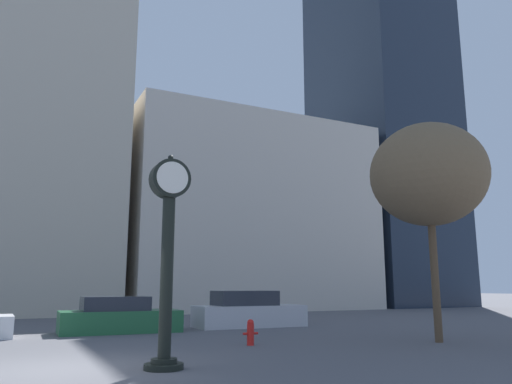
{
  "coord_description": "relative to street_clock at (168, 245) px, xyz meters",
  "views": [
    {
      "loc": [
        -1.06,
        -11.42,
        1.69
      ],
      "look_at": [
        9.92,
        10.8,
        6.37
      ],
      "focal_mm": 35.0,
      "sensor_mm": 36.0,
      "label": 1
    }
  ],
  "objects": [
    {
      "name": "ground_plane",
      "position": [
        -2.0,
        0.93,
        -2.57
      ],
      "size": [
        200.0,
        200.0,
        0.0
      ],
      "primitive_type": "plane",
      "color": "#515156"
    },
    {
      "name": "car_green",
      "position": [
        0.8,
        8.81,
        -2.02
      ],
      "size": [
        4.36,
        1.99,
        1.31
      ],
      "rotation": [
        0.0,
        0.0,
        -0.03
      ],
      "color": "#236038",
      "rests_on": "ground_plane"
    },
    {
      "name": "building_glass_modern",
      "position": [
        27.59,
        24.93,
        15.35
      ],
      "size": [
        9.25,
        12.0,
        35.83
      ],
      "color": "#1E2838",
      "rests_on": "ground_plane"
    },
    {
      "name": "fire_hydrant_near",
      "position": [
        3.43,
        3.01,
        -2.19
      ],
      "size": [
        0.47,
        0.2,
        0.74
      ],
      "color": "red",
      "rests_on": "ground_plane"
    },
    {
      "name": "building_storefront_row",
      "position": [
        13.01,
        24.93,
        4.39
      ],
      "size": [
        18.4,
        12.0,
        13.92
      ],
      "color": "beige",
      "rests_on": "ground_plane"
    },
    {
      "name": "car_silver",
      "position": [
        6.22,
        9.02,
        -1.94
      ],
      "size": [
        4.66,
        1.9,
        1.49
      ],
      "rotation": [
        0.0,
        0.0,
        -0.02
      ],
      "color": "#BCBCC1",
      "rests_on": "ground_plane"
    },
    {
      "name": "building_tall_tower",
      "position": [
        -4.5,
        24.93,
        15.39
      ],
      "size": [
        15.21,
        12.0,
        35.93
      ],
      "color": "#BCB29E",
      "rests_on": "ground_plane"
    },
    {
      "name": "street_clock",
      "position": [
        0.0,
        0.0,
        0.0
      ],
      "size": [
        0.86,
        0.82,
        4.56
      ],
      "color": "black",
      "rests_on": "ground_plane"
    },
    {
      "name": "bare_tree",
      "position": [
        8.94,
        1.17,
        2.66
      ],
      "size": [
        3.72,
        3.72,
        6.92
      ],
      "color": "brown",
      "rests_on": "ground_plane"
    }
  ]
}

